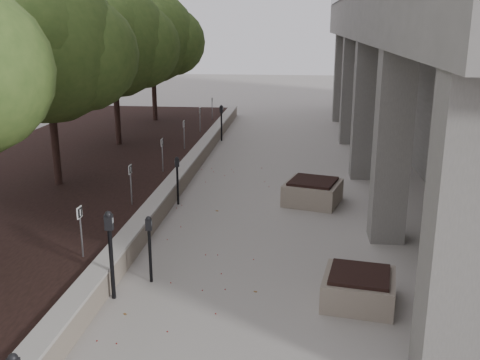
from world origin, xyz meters
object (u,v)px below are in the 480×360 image
at_px(crabapple_tree_3, 49,80).
at_px(planter_front, 359,288).
at_px(parking_meter_3, 150,249).
at_px(planter_back, 313,191).
at_px(crabapple_tree_4, 114,65).
at_px(crabapple_tree_5, 153,57).
at_px(parking_meter_5, 221,123).
at_px(parking_meter_4, 178,181).
at_px(parking_meter_2, 111,256).

height_order(crabapple_tree_3, planter_front, crabapple_tree_3).
bearing_deg(parking_meter_3, planter_front, -9.96).
xyz_separation_m(crabapple_tree_3, planter_back, (6.68, 0.30, -2.81)).
relative_size(crabapple_tree_3, planter_back, 4.11).
bearing_deg(planter_back, crabapple_tree_4, 144.89).
relative_size(crabapple_tree_5, parking_meter_5, 3.81).
xyz_separation_m(crabapple_tree_3, planter_front, (7.35, -4.93, -2.85)).
distance_m(crabapple_tree_3, parking_meter_4, 4.10).
xyz_separation_m(crabapple_tree_5, parking_meter_2, (3.25, -15.23, -2.34)).
height_order(parking_meter_2, parking_meter_3, parking_meter_2).
bearing_deg(planter_front, parking_meter_5, 107.86).
relative_size(parking_meter_2, planter_front, 1.36).
bearing_deg(planter_front, crabapple_tree_4, 126.49).
bearing_deg(parking_meter_5, crabapple_tree_5, 159.60).
xyz_separation_m(parking_meter_3, parking_meter_4, (-0.47, 4.38, 0.00)).
height_order(parking_meter_3, planter_back, parking_meter_3).
xyz_separation_m(crabapple_tree_3, parking_meter_4, (3.25, -0.18, -2.49)).
bearing_deg(crabapple_tree_5, crabapple_tree_3, -90.00).
relative_size(crabapple_tree_4, planter_back, 4.11).
distance_m(crabapple_tree_3, parking_meter_3, 6.39).
height_order(crabapple_tree_4, parking_meter_2, crabapple_tree_4).
bearing_deg(crabapple_tree_4, parking_meter_5, 40.56).
bearing_deg(planter_back, crabapple_tree_3, -177.42).
bearing_deg(parking_meter_3, parking_meter_5, 88.05).
bearing_deg(parking_meter_4, crabapple_tree_5, 88.86).
xyz_separation_m(parking_meter_2, planter_back, (3.43, 5.53, -0.47)).
relative_size(parking_meter_5, planter_back, 1.08).
height_order(crabapple_tree_4, parking_meter_5, crabapple_tree_4).
bearing_deg(crabapple_tree_4, crabapple_tree_3, -90.00).
distance_m(parking_meter_3, planter_front, 3.67).
height_order(crabapple_tree_5, parking_meter_3, crabapple_tree_5).
relative_size(parking_meter_2, parking_meter_5, 1.09).
height_order(parking_meter_2, planter_back, parking_meter_2).
height_order(crabapple_tree_4, crabapple_tree_5, same).
xyz_separation_m(parking_meter_4, planter_front, (4.10, -4.75, -0.36)).
xyz_separation_m(crabapple_tree_5, planter_back, (6.68, -9.70, -2.81)).
bearing_deg(planter_back, parking_meter_2, -121.82).
height_order(parking_meter_4, planter_back, parking_meter_4).
relative_size(crabapple_tree_5, planter_front, 4.73).
bearing_deg(parking_meter_2, crabapple_tree_3, 119.13).
bearing_deg(parking_meter_3, crabapple_tree_3, 125.06).
bearing_deg(parking_meter_4, parking_meter_3, -102.73).
distance_m(crabapple_tree_4, parking_meter_4, 6.61).
xyz_separation_m(parking_meter_5, planter_back, (3.43, -7.48, -0.41)).
height_order(crabapple_tree_5, parking_meter_5, crabapple_tree_5).
bearing_deg(planter_front, crabapple_tree_5, 116.20).
bearing_deg(parking_meter_4, parking_meter_2, -108.84).
bearing_deg(crabapple_tree_3, parking_meter_5, 67.33).
distance_m(parking_meter_2, parking_meter_5, 13.01).
bearing_deg(planter_front, planter_back, 97.24).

